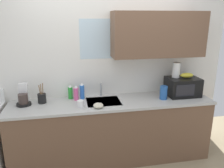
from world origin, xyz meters
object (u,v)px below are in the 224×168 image
Objects in this scene: mug_white at (81,104)px; small_bowl at (98,106)px; microwave at (183,87)px; cereal_canister at (164,93)px; dish_soap_bottle_green at (70,92)px; banana_bunch at (187,75)px; coffee_maker at (24,97)px; dish_soap_bottle_pink at (76,93)px; paper_towel_roll at (176,70)px; dish_soap_bottle_blue at (82,91)px; utensil_crock at (42,98)px.

mug_white is 0.23m from small_bowl.
mug_white is (-1.51, -0.19, -0.09)m from microwave.
mug_white is (-1.17, -0.09, -0.05)m from cereal_canister.
mug_white is (0.12, -0.35, -0.05)m from dish_soap_bottle_green.
banana_bunch is 2.31m from coffee_maker.
paper_towel_roll is at bearing -2.09° from dish_soap_bottle_pink.
mug_white is at bearing -80.97° from dish_soap_bottle_pink.
paper_towel_roll reaches higher than banana_bunch.
paper_towel_roll reaches higher than dish_soap_bottle_green.
dish_soap_bottle_blue is at bearing 16.90° from dish_soap_bottle_pink.
banana_bunch is at bearing -3.67° from dish_soap_bottle_pink.
coffee_maker reaches higher than cereal_canister.
microwave is at bearing 16.17° from cereal_canister.
paper_towel_roll is at bearing -4.26° from dish_soap_bottle_green.
mug_white is (0.74, -0.25, -0.06)m from coffee_maker.
banana_bunch reaches higher than dish_soap_bottle_blue.
dish_soap_bottle_pink reaches higher than small_bowl.
utensil_crock reaches higher than small_bowl.
utensil_crock reaches higher than dish_soap_bottle_blue.
cereal_canister is at bearing -9.47° from dish_soap_bottle_pink.
dish_soap_bottle_green is at bearing 141.62° from dish_soap_bottle_pink.
paper_towel_roll is at bearing 14.14° from small_bowl.
cereal_canister is at bearing -165.62° from banana_bunch.
dish_soap_bottle_blue is at bearing 115.38° from small_bowl.
microwave is 1.94× the size of dish_soap_bottle_blue.
cereal_canister is (1.91, -0.16, -0.01)m from coffee_maker.
microwave is at bearing -5.80° from dish_soap_bottle_green.
small_bowl is at bearing -17.88° from coffee_maker.
dish_soap_bottle_blue is at bearing 5.24° from coffee_maker.
microwave is 1.32m from small_bowl.
coffee_maker is at bearing -170.17° from dish_soap_bottle_green.
paper_towel_roll is 0.79× the size of coffee_maker.
microwave is 2.23× the size of dish_soap_bottle_green.
cereal_canister is at bearing -163.83° from microwave.
dish_soap_bottle_green is 1.59× the size of small_bowl.
cereal_canister is 1.48× the size of small_bowl.
paper_towel_roll is 2.32× the size of mug_white.
cereal_canister is at bearing -4.75° from coffee_maker.
dish_soap_bottle_green is (-0.16, 0.03, -0.02)m from dish_soap_bottle_blue.
mug_white is at bearing -173.06° from banana_bunch.
cereal_canister is at bearing 8.96° from small_bowl.
dish_soap_bottle_blue reaches higher than dish_soap_bottle_pink.
coffee_maker is (-2.25, 0.06, -0.03)m from microwave.
small_bowl is at bearing -169.10° from microwave.
dish_soap_bottle_blue is at bearing -12.04° from dish_soap_bottle_green.
mug_white is at bearing -170.35° from paper_towel_roll.
dish_soap_bottle_pink is 0.46m from utensil_crock.
dish_soap_bottle_pink is at bearing 99.03° from mug_white.
dish_soap_bottle_green is 1.07× the size of cereal_canister.
dish_soap_bottle_pink reaches higher than dish_soap_bottle_green.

